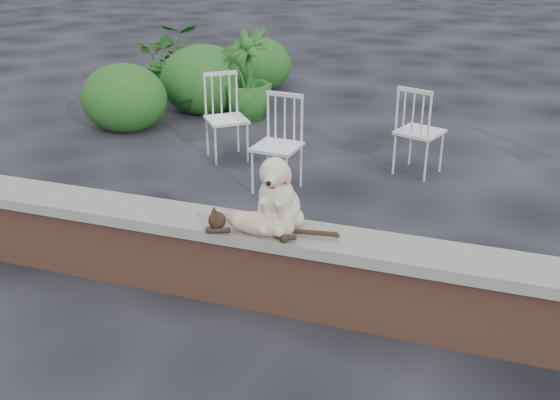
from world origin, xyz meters
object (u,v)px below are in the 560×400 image
(chair_a, at_px, (226,118))
(potted_plant_b, at_px, (247,75))
(dog, at_px, (279,190))
(chair_c, at_px, (420,130))
(potted_plant_a, at_px, (170,59))
(cat, at_px, (260,222))
(chair_b, at_px, (277,145))

(chair_a, height_order, potted_plant_b, potted_plant_b)
(dog, bearing_deg, chair_a, 115.64)
(chair_c, xyz_separation_m, potted_plant_a, (-4.01, 2.13, 0.07))
(dog, relative_size, chair_c, 0.57)
(dog, bearing_deg, cat, -122.75)
(chair_a, relative_size, potted_plant_b, 0.81)
(chair_c, xyz_separation_m, potted_plant_b, (-2.43, 1.30, 0.11))
(cat, relative_size, chair_c, 1.09)
(cat, bearing_deg, chair_b, 101.72)
(chair_c, bearing_deg, chair_a, 25.57)
(chair_a, relative_size, chair_c, 1.00)
(dog, height_order, potted_plant_a, dog)
(chair_b, bearing_deg, potted_plant_a, 136.95)
(chair_a, height_order, chair_b, same)
(dog, height_order, chair_b, dog)
(chair_a, bearing_deg, potted_plant_a, 90.01)
(cat, distance_m, chair_a, 3.09)
(potted_plant_a, bearing_deg, chair_c, -27.95)
(chair_a, relative_size, potted_plant_a, 0.87)
(potted_plant_b, bearing_deg, chair_b, -61.78)
(chair_b, height_order, potted_plant_a, potted_plant_a)
(potted_plant_a, bearing_deg, potted_plant_b, -27.74)
(chair_a, xyz_separation_m, potted_plant_a, (-1.94, 2.37, 0.07))
(dog, relative_size, potted_plant_b, 0.46)
(chair_c, bearing_deg, potted_plant_a, -9.20)
(cat, distance_m, chair_b, 2.14)
(chair_c, distance_m, potted_plant_b, 2.76)
(chair_a, bearing_deg, dog, -98.98)
(chair_c, height_order, potted_plant_b, potted_plant_b)
(chair_b, distance_m, potted_plant_a, 4.12)
(dog, relative_size, chair_a, 0.57)
(chair_b, bearing_deg, chair_a, 145.22)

